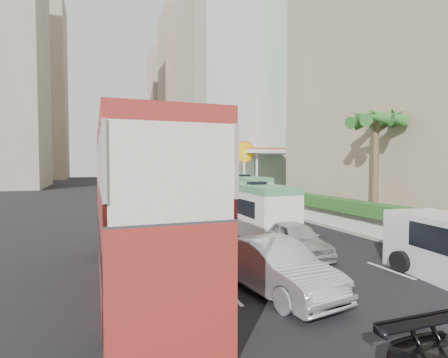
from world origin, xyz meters
name	(u,v)px	position (x,y,z in m)	size (l,w,h in m)	color
ground_plane	(295,264)	(0.00, 0.00, 0.00)	(200.00, 200.00, 0.00)	black
double_decker_bus	(139,206)	(-6.00, 0.00, 2.53)	(2.50, 11.00, 5.06)	#9F2A23
car_silver_lane_a	(274,292)	(-2.27, -2.44, 0.00)	(1.70, 4.88, 1.61)	silver
car_silver_lane_b	(296,255)	(0.71, 1.06, 0.00)	(1.70, 4.22, 1.44)	silver
van_asset	(211,212)	(1.46, 14.90, 0.00)	(2.08, 4.51, 1.25)	silver
minibus_near	(257,209)	(1.06, 5.69, 1.40)	(2.10, 6.30, 2.79)	silver
minibus_far	(243,194)	(4.05, 14.34, 1.45)	(2.19, 6.56, 2.91)	silver
panel_van_far	(204,189)	(3.80, 24.64, 1.13)	(2.26, 5.65, 2.26)	silver
sidewalk	(246,197)	(9.00, 25.00, 0.09)	(6.00, 120.00, 0.18)	#99968C
kerb_wall	(269,203)	(6.20, 14.00, 0.68)	(0.30, 44.00, 1.00)	silver
hedge	(269,193)	(6.20, 14.00, 1.53)	(1.10, 44.00, 0.70)	#2D6626
palm_tree	(375,173)	(7.80, 4.00, 3.38)	(0.36, 0.36, 6.40)	brown
shell_station	(261,174)	(10.00, 23.00, 2.75)	(6.50, 8.00, 5.50)	silver
tower_mid	(221,63)	(18.00, 58.00, 25.00)	(16.00, 16.00, 50.00)	tan
tower_far_a	(188,98)	(17.00, 82.00, 22.00)	(14.00, 14.00, 44.00)	tan
tower_far_b	(171,116)	(17.00, 104.00, 20.00)	(14.00, 14.00, 40.00)	tan
tower_left_b	(32,89)	(-22.00, 90.00, 23.00)	(16.00, 16.00, 46.00)	tan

